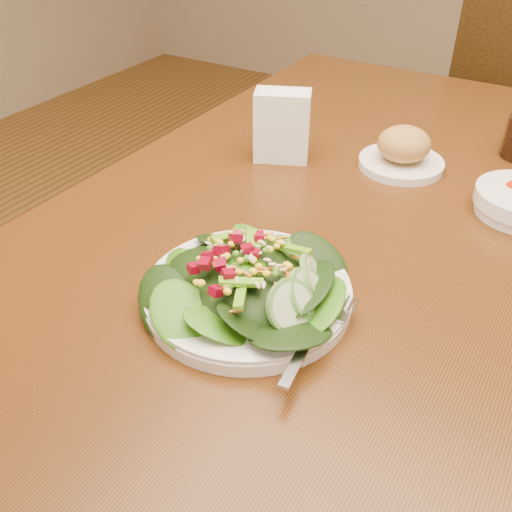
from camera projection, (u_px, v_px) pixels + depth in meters
name	position (u px, v px, depth m)	size (l,w,h in m)	color
ground_plane	(331.00, 481.00, 1.34)	(5.00, 5.00, 0.00)	#946125
dining_table	(360.00, 258.00, 0.96)	(0.90, 1.40, 0.75)	#5A2A0C
salad_plate	(254.00, 285.00, 0.70)	(0.27, 0.26, 0.08)	white
bread_plate	(403.00, 152.00, 1.00)	(0.15, 0.15, 0.08)	white
napkin_holder	(282.00, 124.00, 1.01)	(0.11, 0.09, 0.13)	white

